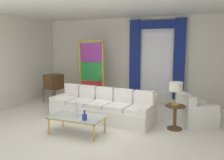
{
  "coord_description": "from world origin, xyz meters",
  "views": [
    {
      "loc": [
        2.45,
        -5.24,
        2.04
      ],
      "look_at": [
        -0.07,
        0.9,
        1.05
      ],
      "focal_mm": 37.95,
      "sensor_mm": 36.0,
      "label": 1
    }
  ],
  "objects_px": {
    "bottle_amber_squat": "(77,112)",
    "vintage_tv": "(54,82)",
    "bottle_blue_decanter": "(77,109)",
    "stained_glass_divider": "(91,73)",
    "round_side_table": "(175,115)",
    "bottle_crystal_tall": "(84,117)",
    "peacock_figurine": "(101,99)",
    "couch_white_long": "(102,108)",
    "table_lamp_brass": "(176,88)",
    "coffee_table": "(77,118)",
    "armchair_white": "(194,114)"
  },
  "relations": [
    {
      "from": "bottle_amber_squat",
      "to": "vintage_tv",
      "type": "relative_size",
      "value": 0.22
    },
    {
      "from": "bottle_blue_decanter",
      "to": "stained_glass_divider",
      "type": "xyz_separation_m",
      "value": [
        -1.04,
        2.78,
        0.51
      ]
    },
    {
      "from": "stained_glass_divider",
      "to": "round_side_table",
      "type": "relative_size",
      "value": 3.7
    },
    {
      "from": "bottle_crystal_tall",
      "to": "peacock_figurine",
      "type": "relative_size",
      "value": 0.37
    },
    {
      "from": "peacock_figurine",
      "to": "bottle_blue_decanter",
      "type": "bearing_deg",
      "value": -78.33
    },
    {
      "from": "bottle_blue_decanter",
      "to": "couch_white_long",
      "type": "bearing_deg",
      "value": 84.02
    },
    {
      "from": "bottle_blue_decanter",
      "to": "table_lamp_brass",
      "type": "distance_m",
      "value": 2.41
    },
    {
      "from": "peacock_figurine",
      "to": "coffee_table",
      "type": "bearing_deg",
      "value": -77.43
    },
    {
      "from": "vintage_tv",
      "to": "stained_glass_divider",
      "type": "relative_size",
      "value": 0.61
    },
    {
      "from": "table_lamp_brass",
      "to": "couch_white_long",
      "type": "bearing_deg",
      "value": 176.77
    },
    {
      "from": "couch_white_long",
      "to": "coffee_table",
      "type": "distance_m",
      "value": 1.27
    },
    {
      "from": "coffee_table",
      "to": "bottle_amber_squat",
      "type": "bearing_deg",
      "value": -51.69
    },
    {
      "from": "bottle_blue_decanter",
      "to": "round_side_table",
      "type": "height_order",
      "value": "bottle_blue_decanter"
    },
    {
      "from": "coffee_table",
      "to": "peacock_figurine",
      "type": "height_order",
      "value": "peacock_figurine"
    },
    {
      "from": "bottle_amber_squat",
      "to": "armchair_white",
      "type": "relative_size",
      "value": 0.27
    },
    {
      "from": "coffee_table",
      "to": "bottle_blue_decanter",
      "type": "bearing_deg",
      "value": 123.34
    },
    {
      "from": "bottle_amber_squat",
      "to": "table_lamp_brass",
      "type": "height_order",
      "value": "table_lamp_brass"
    },
    {
      "from": "coffee_table",
      "to": "couch_white_long",
      "type": "bearing_deg",
      "value": 87.15
    },
    {
      "from": "vintage_tv",
      "to": "armchair_white",
      "type": "bearing_deg",
      "value": -7.87
    },
    {
      "from": "coffee_table",
      "to": "vintage_tv",
      "type": "xyz_separation_m",
      "value": [
        -2.36,
        2.37,
        0.35
      ]
    },
    {
      "from": "armchair_white",
      "to": "table_lamp_brass",
      "type": "bearing_deg",
      "value": -127.55
    },
    {
      "from": "bottle_crystal_tall",
      "to": "stained_glass_divider",
      "type": "bearing_deg",
      "value": 114.54
    },
    {
      "from": "round_side_table",
      "to": "table_lamp_brass",
      "type": "height_order",
      "value": "table_lamp_brass"
    },
    {
      "from": "bottle_crystal_tall",
      "to": "table_lamp_brass",
      "type": "distance_m",
      "value": 2.27
    },
    {
      "from": "round_side_table",
      "to": "armchair_white",
      "type": "bearing_deg",
      "value": 52.45
    },
    {
      "from": "vintage_tv",
      "to": "peacock_figurine",
      "type": "height_order",
      "value": "vintage_tv"
    },
    {
      "from": "couch_white_long",
      "to": "bottle_amber_squat",
      "type": "distance_m",
      "value": 1.31
    },
    {
      "from": "coffee_table",
      "to": "round_side_table",
      "type": "distance_m",
      "value": 2.35
    },
    {
      "from": "bottle_crystal_tall",
      "to": "bottle_amber_squat",
      "type": "bearing_deg",
      "value": 151.43
    },
    {
      "from": "bottle_crystal_tall",
      "to": "table_lamp_brass",
      "type": "bearing_deg",
      "value": 37.01
    },
    {
      "from": "coffee_table",
      "to": "table_lamp_brass",
      "type": "height_order",
      "value": "table_lamp_brass"
    },
    {
      "from": "armchair_white",
      "to": "table_lamp_brass",
      "type": "relative_size",
      "value": 1.94
    },
    {
      "from": "round_side_table",
      "to": "bottle_amber_squat",
      "type": "bearing_deg",
      "value": -150.01
    },
    {
      "from": "couch_white_long",
      "to": "round_side_table",
      "type": "distance_m",
      "value": 1.99
    },
    {
      "from": "couch_white_long",
      "to": "vintage_tv",
      "type": "relative_size",
      "value": 2.22
    },
    {
      "from": "couch_white_long",
      "to": "peacock_figurine",
      "type": "height_order",
      "value": "couch_white_long"
    },
    {
      "from": "couch_white_long",
      "to": "bottle_blue_decanter",
      "type": "relative_size",
      "value": 8.9
    },
    {
      "from": "couch_white_long",
      "to": "coffee_table",
      "type": "height_order",
      "value": "couch_white_long"
    },
    {
      "from": "vintage_tv",
      "to": "bottle_crystal_tall",
      "type": "bearing_deg",
      "value": -43.76
    },
    {
      "from": "stained_glass_divider",
      "to": "table_lamp_brass",
      "type": "bearing_deg",
      "value": -28.64
    },
    {
      "from": "couch_white_long",
      "to": "peacock_figurine",
      "type": "bearing_deg",
      "value": 116.56
    },
    {
      "from": "table_lamp_brass",
      "to": "stained_glass_divider",
      "type": "bearing_deg",
      "value": 151.36
    },
    {
      "from": "bottle_crystal_tall",
      "to": "stained_glass_divider",
      "type": "height_order",
      "value": "stained_glass_divider"
    },
    {
      "from": "table_lamp_brass",
      "to": "armchair_white",
      "type": "bearing_deg",
      "value": 52.45
    },
    {
      "from": "armchair_white",
      "to": "bottle_amber_squat",
      "type": "bearing_deg",
      "value": -144.96
    },
    {
      "from": "bottle_amber_squat",
      "to": "peacock_figurine",
      "type": "bearing_deg",
      "value": 102.81
    },
    {
      "from": "couch_white_long",
      "to": "armchair_white",
      "type": "xyz_separation_m",
      "value": [
        2.41,
        0.43,
        -0.02
      ]
    },
    {
      "from": "bottle_blue_decanter",
      "to": "vintage_tv",
      "type": "distance_m",
      "value": 3.24
    },
    {
      "from": "coffee_table",
      "to": "bottle_crystal_tall",
      "type": "xyz_separation_m",
      "value": [
        0.29,
        -0.17,
        0.11
      ]
    },
    {
      "from": "bottle_amber_squat",
      "to": "table_lamp_brass",
      "type": "xyz_separation_m",
      "value": [
        2.03,
        1.17,
        0.5
      ]
    }
  ]
}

